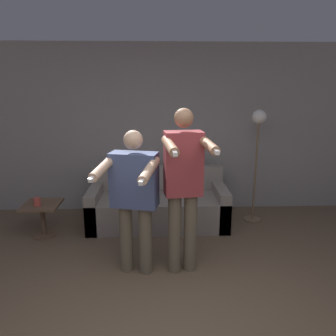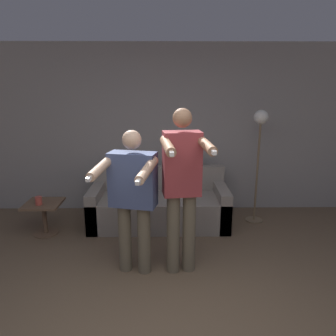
{
  "view_description": "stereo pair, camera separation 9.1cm",
  "coord_description": "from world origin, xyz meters",
  "px_view_note": "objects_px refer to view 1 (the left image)",
  "views": [
    {
      "loc": [
        -0.12,
        -1.99,
        1.99
      ],
      "look_at": [
        0.01,
        1.84,
        1.01
      ],
      "focal_mm": 35.0,
      "sensor_mm": 36.0,
      "label": 1
    },
    {
      "loc": [
        -0.03,
        -1.99,
        1.99
      ],
      "look_at": [
        0.01,
        1.84,
        1.01
      ],
      "focal_mm": 35.0,
      "sensor_mm": 36.0,
      "label": 2
    }
  ],
  "objects_px": {
    "couch": "(158,206)",
    "cup": "(37,202)",
    "person_right": "(183,183)",
    "person_left": "(134,194)",
    "cat": "(189,160)",
    "side_table": "(42,212)",
    "floor_lamp": "(258,137)"
  },
  "relations": [
    {
      "from": "couch",
      "to": "person_left",
      "type": "height_order",
      "value": "person_left"
    },
    {
      "from": "person_right",
      "to": "cat",
      "type": "relative_size",
      "value": 3.81
    },
    {
      "from": "couch",
      "to": "cup",
      "type": "distance_m",
      "value": 1.65
    },
    {
      "from": "side_table",
      "to": "couch",
      "type": "bearing_deg",
      "value": 11.89
    },
    {
      "from": "cup",
      "to": "person_right",
      "type": "bearing_deg",
      "value": -25.52
    },
    {
      "from": "floor_lamp",
      "to": "side_table",
      "type": "height_order",
      "value": "floor_lamp"
    },
    {
      "from": "floor_lamp",
      "to": "side_table",
      "type": "relative_size",
      "value": 3.49
    },
    {
      "from": "person_right",
      "to": "cat",
      "type": "bearing_deg",
      "value": 75.7
    },
    {
      "from": "cat",
      "to": "side_table",
      "type": "xyz_separation_m",
      "value": [
        -2.02,
        -0.64,
        -0.55
      ]
    },
    {
      "from": "person_left",
      "to": "side_table",
      "type": "distance_m",
      "value": 1.71
    },
    {
      "from": "couch",
      "to": "person_right",
      "type": "relative_size",
      "value": 1.11
    },
    {
      "from": "cup",
      "to": "side_table",
      "type": "bearing_deg",
      "value": 68.2
    },
    {
      "from": "person_left",
      "to": "cat",
      "type": "relative_size",
      "value": 3.34
    },
    {
      "from": "person_right",
      "to": "cup",
      "type": "relative_size",
      "value": 15.98
    },
    {
      "from": "person_left",
      "to": "couch",
      "type": "bearing_deg",
      "value": 92.22
    },
    {
      "from": "cup",
      "to": "floor_lamp",
      "type": "bearing_deg",
      "value": 8.88
    },
    {
      "from": "side_table",
      "to": "cup",
      "type": "xyz_separation_m",
      "value": [
        -0.03,
        -0.07,
        0.18
      ]
    },
    {
      "from": "cat",
      "to": "side_table",
      "type": "bearing_deg",
      "value": -162.51
    },
    {
      "from": "cat",
      "to": "floor_lamp",
      "type": "relative_size",
      "value": 0.28
    },
    {
      "from": "couch",
      "to": "person_right",
      "type": "bearing_deg",
      "value": -78.54
    },
    {
      "from": "floor_lamp",
      "to": "side_table",
      "type": "xyz_separation_m",
      "value": [
        -2.97,
        -0.4,
        -0.94
      ]
    },
    {
      "from": "person_right",
      "to": "side_table",
      "type": "distance_m",
      "value": 2.15
    },
    {
      "from": "couch",
      "to": "person_right",
      "type": "height_order",
      "value": "person_right"
    },
    {
      "from": "side_table",
      "to": "person_left",
      "type": "bearing_deg",
      "value": -36.05
    },
    {
      "from": "person_left",
      "to": "person_right",
      "type": "distance_m",
      "value": 0.52
    },
    {
      "from": "person_left",
      "to": "cup",
      "type": "xyz_separation_m",
      "value": [
        -1.33,
        0.88,
        -0.39
      ]
    },
    {
      "from": "person_right",
      "to": "side_table",
      "type": "relative_size",
      "value": 3.74
    },
    {
      "from": "couch",
      "to": "floor_lamp",
      "type": "xyz_separation_m",
      "value": [
        1.42,
        0.07,
        1.0
      ]
    },
    {
      "from": "couch",
      "to": "floor_lamp",
      "type": "bearing_deg",
      "value": 2.91
    },
    {
      "from": "side_table",
      "to": "cup",
      "type": "height_order",
      "value": "cup"
    },
    {
      "from": "side_table",
      "to": "cup",
      "type": "bearing_deg",
      "value": -111.8
    },
    {
      "from": "person_left",
      "to": "cat",
      "type": "xyz_separation_m",
      "value": [
        0.72,
        1.58,
        -0.02
      ]
    }
  ]
}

